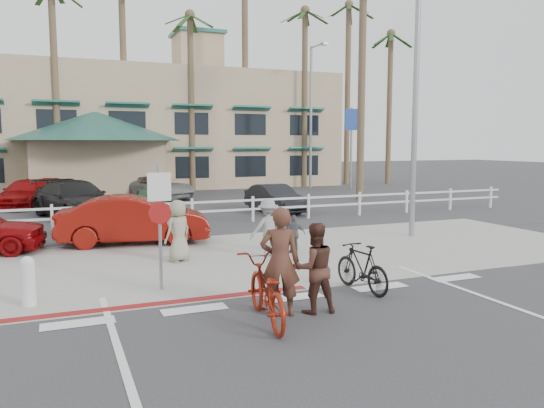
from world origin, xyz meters
name	(u,v)px	position (x,y,z in m)	size (l,w,h in m)	color
ground	(307,307)	(0.00, 0.00, 0.00)	(140.00, 140.00, 0.00)	#333335
bike_path	(365,344)	(0.00, -2.00, 0.00)	(12.00, 16.00, 0.01)	#333335
sidewalk_plaza	(232,258)	(0.00, 4.50, 0.01)	(22.00, 7.00, 0.01)	gray
cross_street	(195,234)	(0.00, 8.50, 0.00)	(40.00, 5.00, 0.01)	#333335
parking_lot	(148,204)	(0.00, 18.00, 0.00)	(50.00, 16.00, 0.01)	#333335
curb_red	(134,307)	(-3.00, 1.20, 0.01)	(7.00, 0.25, 0.02)	maroon
rail_fence	(195,212)	(0.50, 10.50, 0.50)	(29.40, 0.16, 1.00)	silver
building	(145,107)	(2.00, 31.00, 5.65)	(28.00, 16.00, 11.30)	tan
sign_post	(160,221)	(-2.30, 2.20, 1.45)	(0.50, 0.10, 2.90)	gray
bollard_0	(28,281)	(-4.80, 2.00, 0.47)	(0.26, 0.26, 0.95)	silver
streetlight_0	(416,97)	(6.50, 5.50, 4.50)	(0.60, 2.00, 9.00)	gray
streetlight_1	(311,118)	(12.00, 24.00, 4.75)	(0.60, 2.00, 9.50)	gray
info_sign	(351,147)	(14.00, 22.00, 2.80)	(1.20, 0.16, 5.60)	navy
palm_3	(55,74)	(-4.00, 25.00, 7.00)	(4.00, 4.00, 14.00)	#1B3916
palm_4	(124,71)	(0.00, 26.00, 7.50)	(4.00, 4.00, 15.00)	#1B3916
palm_5	(191,89)	(4.00, 25.00, 6.50)	(4.00, 4.00, 13.00)	#1B3916
palm_6	(245,62)	(8.00, 26.00, 8.50)	(4.00, 4.00, 17.00)	#1B3916
palm_7	(305,86)	(12.00, 25.00, 7.00)	(4.00, 4.00, 14.00)	#1B3916
palm_8	(348,82)	(16.00, 26.00, 7.50)	(4.00, 4.00, 15.00)	#1B3916
palm_9	(390,96)	(19.00, 25.00, 6.50)	(4.00, 4.00, 13.00)	#1B3916
palm_11	(362,68)	(11.00, 16.00, 7.00)	(4.00, 4.00, 14.00)	#1B3916
bike_red	(266,291)	(-1.05, -0.53, 0.56)	(0.74, 2.13, 1.12)	maroon
rider_red	(280,262)	(-0.67, -0.27, 0.97)	(0.71, 0.46, 1.94)	#502C1E
bike_black	(362,267)	(1.49, 0.52, 0.50)	(0.47, 1.66, 1.00)	black
rider_black	(314,268)	(-0.04, -0.35, 0.82)	(0.79, 0.62, 1.63)	#45261D
pedestrian_a	(268,228)	(0.98, 4.38, 0.78)	(1.00, 0.58, 1.56)	gray
pedestrian_child	(294,234)	(1.80, 4.50, 0.54)	(0.63, 0.26, 1.07)	#56555C
pedestrian_b	(178,231)	(-1.38, 4.71, 0.80)	(0.78, 0.51, 1.60)	gray
car_white_sedan	(134,220)	(-2.09, 7.61, 0.73)	(1.55, 4.44, 1.46)	#6C0D07
lot_car_1	(75,200)	(-3.52, 14.22, 0.76)	(2.13, 5.24, 1.52)	black
lot_car_2	(151,202)	(-0.65, 13.17, 0.65)	(1.53, 3.81, 1.30)	#254C2F
lot_car_3	(275,198)	(4.70, 12.83, 0.61)	(1.30, 3.73, 1.23)	black
lot_car_4	(27,194)	(-5.53, 19.15, 0.65)	(1.82, 4.47, 1.30)	#8C0608
lot_car_5	(159,187)	(1.00, 20.47, 0.64)	(2.11, 4.57, 1.27)	gray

